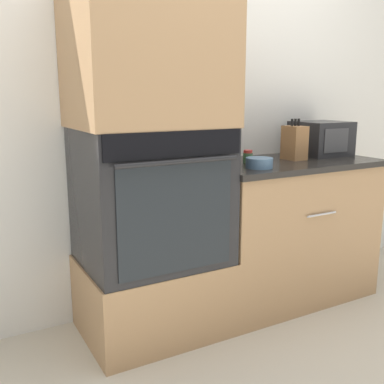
% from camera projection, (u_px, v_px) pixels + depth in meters
% --- Properties ---
extents(ground_plane, '(12.00, 12.00, 0.00)m').
position_uv_depth(ground_plane, '(239.00, 336.00, 2.48)').
color(ground_plane, beige).
extents(wall_back, '(8.00, 0.05, 2.50)m').
position_uv_depth(wall_back, '(184.00, 104.00, 2.76)').
color(wall_back, silver).
rests_on(wall_back, ground_plane).
extents(oven_cabinet_base, '(0.76, 0.60, 0.42)m').
position_uv_depth(oven_cabinet_base, '(153.00, 295.00, 2.51)').
color(oven_cabinet_base, '#A87F56').
rests_on(oven_cabinet_base, ground_plane).
extents(wall_oven, '(0.74, 0.64, 0.73)m').
position_uv_depth(wall_oven, '(151.00, 196.00, 2.39)').
color(wall_oven, black).
rests_on(wall_oven, oven_cabinet_base).
extents(oven_cabinet_upper, '(0.76, 0.60, 0.76)m').
position_uv_depth(oven_cabinet_upper, '(148.00, 51.00, 2.24)').
color(oven_cabinet_upper, '#A87F56').
rests_on(oven_cabinet_upper, wall_oven).
extents(counter_unit, '(1.14, 0.63, 0.90)m').
position_uv_depth(counter_unit, '(285.00, 229.00, 2.91)').
color(counter_unit, '#A87F56').
rests_on(counter_unit, ground_plane).
extents(microwave, '(0.34, 0.31, 0.23)m').
position_uv_depth(microwave, '(321.00, 138.00, 3.04)').
color(microwave, '#232326').
rests_on(microwave, counter_unit).
extents(knife_block, '(0.11, 0.14, 0.26)m').
position_uv_depth(knife_block, '(294.00, 143.00, 2.83)').
color(knife_block, olive).
rests_on(knife_block, counter_unit).
extents(bowl, '(0.15, 0.15, 0.06)m').
position_uv_depth(bowl, '(259.00, 163.00, 2.51)').
color(bowl, '#517599').
rests_on(bowl, counter_unit).
extents(condiment_jar_near, '(0.04, 0.04, 0.11)m').
position_uv_depth(condiment_jar_near, '(214.00, 151.00, 2.83)').
color(condiment_jar_near, silver).
rests_on(condiment_jar_near, counter_unit).
extents(condiment_jar_mid, '(0.06, 0.06, 0.09)m').
position_uv_depth(condiment_jar_mid, '(208.00, 154.00, 2.76)').
color(condiment_jar_mid, '#427047').
rests_on(condiment_jar_mid, counter_unit).
extents(condiment_jar_far, '(0.06, 0.06, 0.08)m').
position_uv_depth(condiment_jar_far, '(248.00, 157.00, 2.70)').
color(condiment_jar_far, '#427047').
rests_on(condiment_jar_far, counter_unit).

